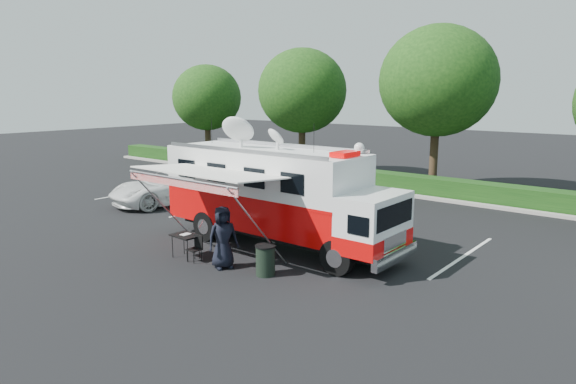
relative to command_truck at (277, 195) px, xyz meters
The scene contains 10 objects.
ground_plane 1.87m from the command_truck, ahead, with size 120.00×120.00×0.00m, color black.
back_border 13.33m from the command_truck, 84.59° to the left, with size 60.00×6.14×8.87m.
stall_lines 3.56m from the command_truck, 97.98° to the left, with size 24.12×5.50×0.01m.
command_truck is the anchor object (origin of this frame).
awning 2.89m from the command_truck, 107.40° to the right, with size 4.97×2.57×3.00m.
white_suv 9.22m from the command_truck, 166.26° to the left, with size 2.66×5.76×1.60m, color silver.
person 3.36m from the command_truck, 86.77° to the right, with size 0.96×0.62×1.96m, color black.
folding_table 3.46m from the command_truck, 117.21° to the right, with size 0.96×0.70×0.80m.
folding_chair 3.34m from the command_truck, 109.31° to the right, with size 0.41×0.43×0.84m.
trash_bin 3.26m from the command_truck, 56.68° to the right, with size 0.62×0.62×0.93m.
Camera 1 is at (11.28, -13.37, 5.41)m, focal length 32.00 mm.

